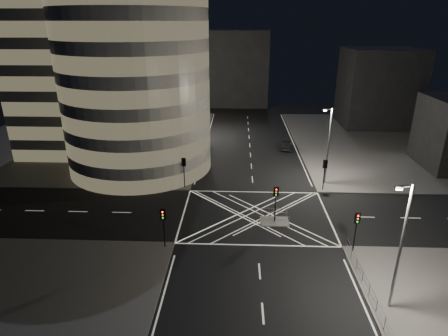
{
  "coord_description": "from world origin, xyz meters",
  "views": [
    {
      "loc": [
        -2.0,
        -36.8,
        20.11
      ],
      "look_at": [
        -3.73,
        6.5,
        3.0
      ],
      "focal_mm": 30.0,
      "sensor_mm": 36.0,
      "label": 1
    }
  ],
  "objects_px": {
    "traffic_signal_fr": "(325,169)",
    "street_lamp_left_near": "(184,135)",
    "traffic_signal_island": "(276,198)",
    "street_lamp_right_far": "(328,144)",
    "street_lamp_right_near": "(400,245)",
    "traffic_signal_nr": "(356,225)",
    "street_lamp_left_far": "(198,107)",
    "sedan": "(286,145)",
    "traffic_signal_fl": "(184,167)",
    "traffic_signal_nl": "(163,221)",
    "central_island": "(274,222)"
  },
  "relations": [
    {
      "from": "traffic_signal_fr",
      "to": "street_lamp_left_near",
      "type": "bearing_deg",
      "value": 164.08
    },
    {
      "from": "traffic_signal_fr",
      "to": "street_lamp_right_far",
      "type": "distance_m",
      "value": 3.48
    },
    {
      "from": "traffic_signal_nl",
      "to": "traffic_signal_fr",
      "type": "bearing_deg",
      "value": 37.69
    },
    {
      "from": "street_lamp_left_near",
      "to": "street_lamp_left_far",
      "type": "height_order",
      "value": "same"
    },
    {
      "from": "traffic_signal_nl",
      "to": "street_lamp_right_near",
      "type": "relative_size",
      "value": 0.4
    },
    {
      "from": "traffic_signal_fl",
      "to": "sedan",
      "type": "distance_m",
      "value": 22.16
    },
    {
      "from": "central_island",
      "to": "street_lamp_right_near",
      "type": "bearing_deg",
      "value": -59.25
    },
    {
      "from": "traffic_signal_nr",
      "to": "traffic_signal_nl",
      "type": "bearing_deg",
      "value": 180.0
    },
    {
      "from": "traffic_signal_fl",
      "to": "traffic_signal_fr",
      "type": "distance_m",
      "value": 17.6
    },
    {
      "from": "traffic_signal_fl",
      "to": "traffic_signal_fr",
      "type": "bearing_deg",
      "value": 0.0
    },
    {
      "from": "traffic_signal_fl",
      "to": "street_lamp_right_far",
      "type": "relative_size",
      "value": 0.4
    },
    {
      "from": "traffic_signal_nl",
      "to": "traffic_signal_fr",
      "type": "xyz_separation_m",
      "value": [
        17.6,
        13.6,
        0.0
      ]
    },
    {
      "from": "traffic_signal_nr",
      "to": "street_lamp_left_far",
      "type": "bearing_deg",
      "value": 116.36
    },
    {
      "from": "traffic_signal_fl",
      "to": "street_lamp_left_near",
      "type": "distance_m",
      "value": 5.86
    },
    {
      "from": "traffic_signal_fl",
      "to": "street_lamp_left_far",
      "type": "height_order",
      "value": "street_lamp_left_far"
    },
    {
      "from": "traffic_signal_fr",
      "to": "sedan",
      "type": "distance_m",
      "value": 16.72
    },
    {
      "from": "traffic_signal_island",
      "to": "street_lamp_left_near",
      "type": "height_order",
      "value": "street_lamp_left_near"
    },
    {
      "from": "traffic_signal_nr",
      "to": "street_lamp_left_far",
      "type": "height_order",
      "value": "street_lamp_left_far"
    },
    {
      "from": "traffic_signal_nl",
      "to": "sedan",
      "type": "relative_size",
      "value": 0.95
    },
    {
      "from": "traffic_signal_island",
      "to": "street_lamp_right_far",
      "type": "height_order",
      "value": "street_lamp_right_far"
    },
    {
      "from": "central_island",
      "to": "traffic_signal_nl",
      "type": "xyz_separation_m",
      "value": [
        -10.8,
        -5.3,
        2.84
      ]
    },
    {
      "from": "traffic_signal_fr",
      "to": "traffic_signal_fl",
      "type": "bearing_deg",
      "value": 180.0
    },
    {
      "from": "sedan",
      "to": "street_lamp_left_far",
      "type": "bearing_deg",
      "value": -14.45
    },
    {
      "from": "traffic_signal_fl",
      "to": "street_lamp_right_near",
      "type": "xyz_separation_m",
      "value": [
        18.24,
        -20.8,
        2.63
      ]
    },
    {
      "from": "street_lamp_right_near",
      "to": "sedan",
      "type": "distance_m",
      "value": 37.61
    },
    {
      "from": "traffic_signal_fr",
      "to": "traffic_signal_island",
      "type": "height_order",
      "value": "same"
    },
    {
      "from": "traffic_signal_fl",
      "to": "traffic_signal_island",
      "type": "relative_size",
      "value": 1.0
    },
    {
      "from": "traffic_signal_nl",
      "to": "sedan",
      "type": "distance_m",
      "value": 33.47
    },
    {
      "from": "traffic_signal_nr",
      "to": "traffic_signal_fr",
      "type": "bearing_deg",
      "value": 90.0
    },
    {
      "from": "traffic_signal_island",
      "to": "traffic_signal_fl",
      "type": "bearing_deg",
      "value": 142.46
    },
    {
      "from": "traffic_signal_fl",
      "to": "traffic_signal_nr",
      "type": "xyz_separation_m",
      "value": [
        17.6,
        -13.6,
        0.0
      ]
    },
    {
      "from": "street_lamp_left_near",
      "to": "street_lamp_right_far",
      "type": "bearing_deg",
      "value": -9.03
    },
    {
      "from": "traffic_signal_nr",
      "to": "street_lamp_right_near",
      "type": "distance_m",
      "value": 7.69
    },
    {
      "from": "traffic_signal_nr",
      "to": "traffic_signal_island",
      "type": "relative_size",
      "value": 1.0
    },
    {
      "from": "central_island",
      "to": "street_lamp_right_near",
      "type": "xyz_separation_m",
      "value": [
        7.44,
        -12.5,
        5.47
      ]
    },
    {
      "from": "traffic_signal_nr",
      "to": "sedan",
      "type": "distance_m",
      "value": 30.15
    },
    {
      "from": "street_lamp_left_near",
      "to": "traffic_signal_island",
      "type": "bearing_deg",
      "value": -49.73
    },
    {
      "from": "traffic_signal_fr",
      "to": "street_lamp_left_near",
      "type": "height_order",
      "value": "street_lamp_left_near"
    },
    {
      "from": "central_island",
      "to": "sedan",
      "type": "relative_size",
      "value": 0.71
    },
    {
      "from": "central_island",
      "to": "traffic_signal_nr",
      "type": "xyz_separation_m",
      "value": [
        6.8,
        -5.3,
        2.84
      ]
    },
    {
      "from": "street_lamp_right_near",
      "to": "traffic_signal_nl",
      "type": "bearing_deg",
      "value": 158.45
    },
    {
      "from": "street_lamp_left_near",
      "to": "sedan",
      "type": "height_order",
      "value": "street_lamp_left_near"
    },
    {
      "from": "traffic_signal_fl",
      "to": "traffic_signal_island",
      "type": "distance_m",
      "value": 13.62
    },
    {
      "from": "traffic_signal_nr",
      "to": "street_lamp_right_far",
      "type": "bearing_deg",
      "value": 87.7
    },
    {
      "from": "traffic_signal_fr",
      "to": "street_lamp_left_far",
      "type": "relative_size",
      "value": 0.4
    },
    {
      "from": "street_lamp_right_near",
      "to": "street_lamp_left_near",
      "type": "bearing_deg",
      "value": 125.97
    },
    {
      "from": "traffic_signal_fl",
      "to": "sedan",
      "type": "xyz_separation_m",
      "value": [
        14.81,
        16.33,
        -2.22
      ]
    },
    {
      "from": "traffic_signal_island",
      "to": "street_lamp_right_near",
      "type": "height_order",
      "value": "street_lamp_right_near"
    },
    {
      "from": "street_lamp_left_near",
      "to": "central_island",
      "type": "bearing_deg",
      "value": -49.73
    },
    {
      "from": "street_lamp_right_far",
      "to": "street_lamp_right_near",
      "type": "distance_m",
      "value": 23.0
    }
  ]
}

